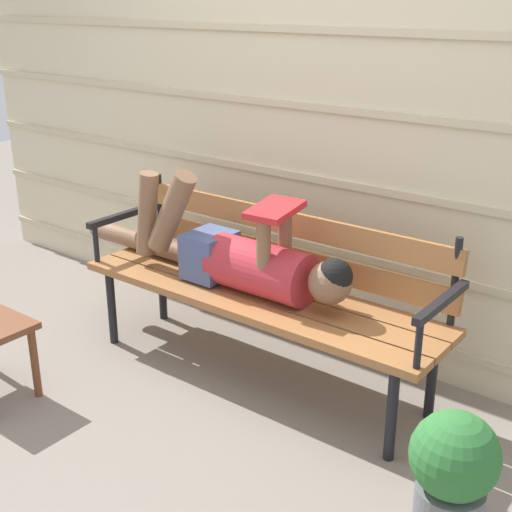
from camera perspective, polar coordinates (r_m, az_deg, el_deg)
The scene contains 5 objects.
ground_plane at distance 3.37m, azimuth -0.91°, elevation -10.38°, with size 12.00×12.00×0.00m, color gray.
house_siding at distance 3.42m, azimuth 5.52°, elevation 12.13°, with size 5.21×0.08×2.47m.
park_bench at distance 3.26m, azimuth 0.75°, elevation -2.01°, with size 1.84×0.49×0.83m.
reclining_person at distance 3.23m, azimuth -1.66°, elevation 0.01°, with size 1.68×0.26×0.54m.
potted_plant at distance 2.42m, azimuth 15.80°, elevation -17.09°, with size 0.29×0.29×0.52m.
Camera 1 is at (1.80, -2.25, 1.74)m, focal length 48.71 mm.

